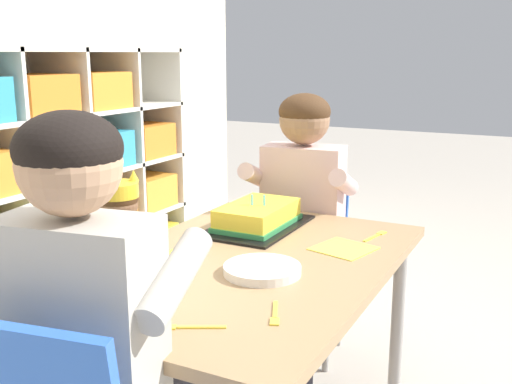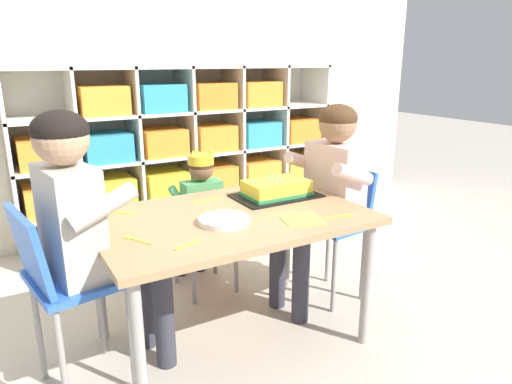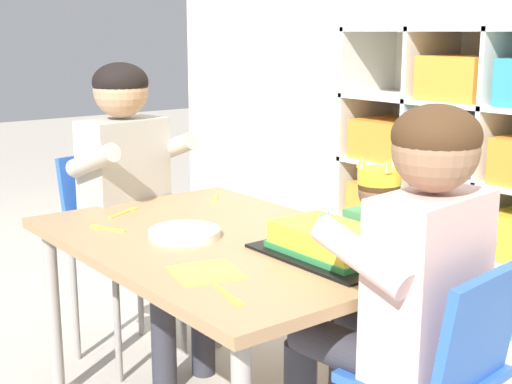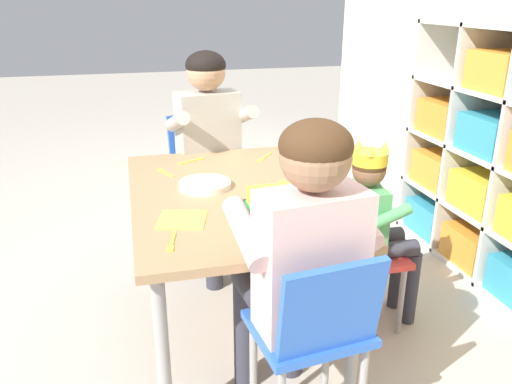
# 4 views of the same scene
# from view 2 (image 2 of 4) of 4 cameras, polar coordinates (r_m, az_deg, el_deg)

# --- Properties ---
(ground) EXTENTS (16.00, 16.00, 0.00)m
(ground) POSITION_cam_2_polar(r_m,az_deg,el_deg) (2.25, -2.98, -17.78)
(ground) COLOR #BCB2A3
(classroom_back_wall) EXTENTS (5.36, 0.10, 2.95)m
(classroom_back_wall) POSITION_cam_2_polar(r_m,az_deg,el_deg) (3.42, -16.85, 19.25)
(classroom_back_wall) COLOR beige
(classroom_back_wall) RESTS_ON ground
(storage_cubby_shelf) EXTENTS (2.28, 0.38, 1.21)m
(storage_cubby_shelf) POSITION_cam_2_polar(r_m,az_deg,el_deg) (3.36, -8.58, 3.87)
(storage_cubby_shelf) COLOR silver
(storage_cubby_shelf) RESTS_ON ground
(activity_table) EXTENTS (1.15, 0.76, 0.62)m
(activity_table) POSITION_cam_2_polar(r_m,az_deg,el_deg) (1.99, -3.21, -4.40)
(activity_table) COLOR #A37F56
(activity_table) RESTS_ON ground
(classroom_chair_blue) EXTENTS (0.31, 0.36, 0.61)m
(classroom_chair_blue) POSITION_cam_2_polar(r_m,az_deg,el_deg) (2.50, -5.99, -5.02)
(classroom_chair_blue) COLOR red
(classroom_chair_blue) RESTS_ON ground
(child_with_crown) EXTENTS (0.30, 0.31, 0.81)m
(child_with_crown) POSITION_cam_2_polar(r_m,az_deg,el_deg) (2.55, -7.09, -1.25)
(child_with_crown) COLOR #4C9E5B
(child_with_crown) RESTS_ON ground
(classroom_chair_adult_side) EXTENTS (0.39, 0.41, 0.76)m
(classroom_chair_adult_side) POSITION_cam_2_polar(r_m,az_deg,el_deg) (1.85, -22.97, -9.91)
(classroom_chair_adult_side) COLOR blue
(classroom_chair_adult_side) RESTS_ON ground
(adult_helper_seated) EXTENTS (0.46, 0.44, 1.09)m
(adult_helper_seated) POSITION_cam_2_polar(r_m,az_deg,el_deg) (1.81, -20.11, -3.24)
(adult_helper_seated) COLOR #B2ADA3
(adult_helper_seated) RESTS_ON ground
(classroom_chair_guest_side) EXTENTS (0.33, 0.35, 0.70)m
(classroom_chair_guest_side) POSITION_cam_2_polar(r_m,az_deg,el_deg) (2.48, 10.32, -3.32)
(classroom_chair_guest_side) COLOR blue
(classroom_chair_guest_side) RESTS_ON ground
(guest_at_table_side) EXTENTS (0.45, 0.43, 1.05)m
(guest_at_table_side) POSITION_cam_2_polar(r_m,az_deg,el_deg) (2.35, 8.73, 0.99)
(guest_at_table_side) COLOR beige
(guest_at_table_side) RESTS_ON ground
(birthday_cake_on_tray) EXTENTS (0.40, 0.26, 0.12)m
(birthday_cake_on_tray) POSITION_cam_2_polar(r_m,az_deg,el_deg) (2.21, 2.53, 0.27)
(birthday_cake_on_tray) COLOR black
(birthday_cake_on_tray) RESTS_ON activity_table
(paper_plate_stack) EXTENTS (0.21, 0.21, 0.02)m
(paper_plate_stack) POSITION_cam_2_polar(r_m,az_deg,el_deg) (1.86, -4.02, -3.53)
(paper_plate_stack) COLOR white
(paper_plate_stack) RESTS_ON activity_table
(paper_napkin_square) EXTENTS (0.19, 0.19, 0.00)m
(paper_napkin_square) POSITION_cam_2_polar(r_m,az_deg,el_deg) (1.91, 5.72, -3.41)
(paper_napkin_square) COLOR #F4DB4C
(paper_napkin_square) RESTS_ON activity_table
(fork_near_cake_tray) EXTENTS (0.12, 0.06, 0.00)m
(fork_near_cake_tray) POSITION_cam_2_polar(r_m,az_deg,el_deg) (1.66, -8.69, -6.53)
(fork_near_cake_tray) COLOR yellow
(fork_near_cake_tray) RESTS_ON activity_table
(fork_scattered_mid_table) EXTENTS (0.08, 0.13, 0.00)m
(fork_scattered_mid_table) POSITION_cam_2_polar(r_m,az_deg,el_deg) (1.75, -14.71, -5.77)
(fork_scattered_mid_table) COLOR yellow
(fork_scattered_mid_table) RESTS_ON activity_table
(fork_near_child_seat) EXTENTS (0.12, 0.10, 0.00)m
(fork_near_child_seat) POSITION_cam_2_polar(r_m,az_deg,el_deg) (2.06, -16.30, -2.49)
(fork_near_child_seat) COLOR yellow
(fork_near_child_seat) RESTS_ON activity_table
(fork_beside_plate_stack) EXTENTS (0.13, 0.04, 0.00)m
(fork_beside_plate_stack) POSITION_cam_2_polar(r_m,az_deg,el_deg) (1.97, 10.59, -2.95)
(fork_beside_plate_stack) COLOR yellow
(fork_beside_plate_stack) RESTS_ON activity_table
(fork_at_table_front_edge) EXTENTS (0.15, 0.02, 0.00)m
(fork_at_table_front_edge) POSITION_cam_2_polar(r_m,az_deg,el_deg) (2.17, -6.30, -1.01)
(fork_at_table_front_edge) COLOR yellow
(fork_at_table_front_edge) RESTS_ON activity_table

